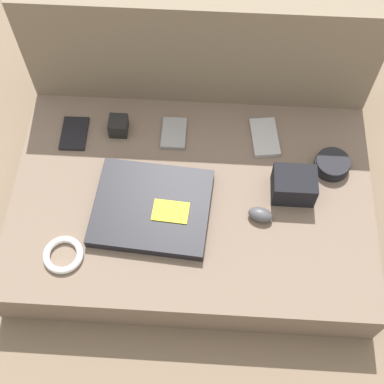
{
  "coord_description": "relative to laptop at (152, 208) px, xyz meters",
  "views": [
    {
      "loc": [
        0.04,
        -0.67,
        1.35
      ],
      "look_at": [
        0.0,
        0.0,
        0.16
      ],
      "focal_mm": 50.0,
      "sensor_mm": 36.0,
      "label": 1
    }
  ],
  "objects": [
    {
      "name": "cable_coil",
      "position": [
        -0.2,
        -0.14,
        -0.01
      ],
      "size": [
        0.1,
        0.1,
        0.02
      ],
      "color": "white",
      "rests_on": "couch_seat"
    },
    {
      "name": "couch_seat",
      "position": [
        0.1,
        0.05,
        -0.08
      ],
      "size": [
        0.94,
        0.62,
        0.14
      ],
      "color": "#7A6656",
      "rests_on": "ground_plane"
    },
    {
      "name": "phone_silver",
      "position": [
        0.04,
        0.24,
        -0.01
      ],
      "size": [
        0.07,
        0.1,
        0.01
      ],
      "rotation": [
        0.0,
        0.0,
        -0.0
      ],
      "color": "#99999E",
      "rests_on": "couch_seat"
    },
    {
      "name": "camera_pouch",
      "position": [
        0.36,
        0.07,
        0.02
      ],
      "size": [
        0.11,
        0.09,
        0.07
      ],
      "color": "black",
      "rests_on": "couch_seat"
    },
    {
      "name": "phone_black",
      "position": [
        0.29,
        0.24,
        -0.01
      ],
      "size": [
        0.09,
        0.13,
        0.01
      ],
      "rotation": [
        0.0,
        0.0,
        0.13
      ],
      "color": "#B7B7BC",
      "rests_on": "couch_seat"
    },
    {
      "name": "phone_small",
      "position": [
        -0.24,
        0.22,
        -0.01
      ],
      "size": [
        0.07,
        0.11,
        0.01
      ],
      "rotation": [
        0.0,
        0.0,
        0.02
      ],
      "color": "black",
      "rests_on": "couch_seat"
    },
    {
      "name": "speaker_puck",
      "position": [
        0.47,
        0.16,
        0.0
      ],
      "size": [
        0.09,
        0.09,
        0.03
      ],
      "color": "black",
      "rests_on": "couch_seat"
    },
    {
      "name": "laptop",
      "position": [
        0.0,
        0.0,
        0.0
      ],
      "size": [
        0.31,
        0.27,
        0.03
      ],
      "rotation": [
        0.0,
        0.0,
        -0.07
      ],
      "color": "black",
      "rests_on": "couch_seat"
    },
    {
      "name": "ground_plane",
      "position": [
        0.1,
        0.05,
        -0.15
      ],
      "size": [
        8.0,
        8.0,
        0.0
      ],
      "primitive_type": "plane",
      "color": "#7A6651"
    },
    {
      "name": "charger_brick",
      "position": [
        -0.12,
        0.24,
        0.01
      ],
      "size": [
        0.05,
        0.05,
        0.05
      ],
      "color": "black",
      "rests_on": "couch_seat"
    },
    {
      "name": "computer_mouse",
      "position": [
        0.27,
        -0.0,
        0.0
      ],
      "size": [
        0.07,
        0.05,
        0.03
      ],
      "rotation": [
        0.0,
        0.0,
        -0.25
      ],
      "color": "#4C4C51",
      "rests_on": "couch_seat"
    },
    {
      "name": "couch_backrest",
      "position": [
        0.1,
        0.46,
        0.08
      ],
      "size": [
        0.94,
        0.2,
        0.47
      ],
      "color": "#7F705B",
      "rests_on": "ground_plane"
    }
  ]
}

